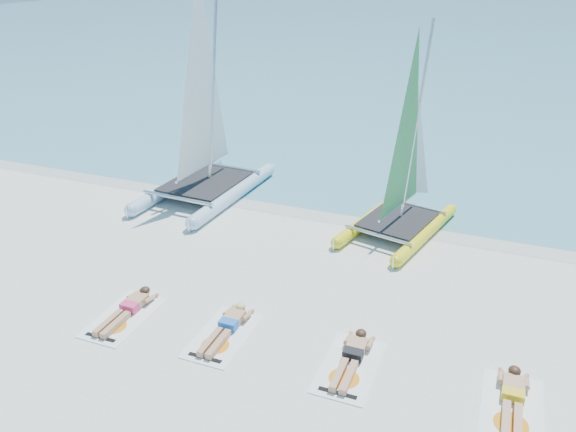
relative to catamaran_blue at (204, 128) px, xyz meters
name	(u,v)px	position (x,y,z in m)	size (l,w,h in m)	color
ground	(242,310)	(3.88, -5.51, -2.15)	(140.00, 140.00, 0.00)	white
sea	(478,20)	(3.88, 57.49, -2.14)	(140.00, 115.00, 0.01)	#6CA6B4
wet_sand_strip	(323,211)	(3.88, -0.01, -2.14)	(140.00, 1.40, 0.01)	silver
catamaran_blue	(204,128)	(0.00, 0.00, 0.00)	(2.81, 5.41, 7.20)	#C0D7FD
catamaran_yellow	(409,165)	(6.29, -0.06, -0.35)	(2.91, 4.60, 5.70)	yellow
towel_a	(123,317)	(1.66, -6.68, -2.14)	(1.00, 1.85, 0.02)	white
sunbather_a	(128,308)	(1.66, -6.49, -2.03)	(0.37, 1.73, 0.26)	tan
towel_b	(223,336)	(3.91, -6.46, -2.14)	(1.00, 1.85, 0.02)	white
sunbather_b	(227,326)	(3.91, -6.27, -2.03)	(0.37, 1.73, 0.26)	tan
towel_c	(349,367)	(6.53, -6.45, -2.14)	(1.00, 1.85, 0.02)	white
sunbather_c	(352,356)	(6.53, -6.26, -2.03)	(0.37, 1.73, 0.26)	tan
towel_d	(511,410)	(9.37, -6.50, -2.14)	(1.00, 1.85, 0.02)	white
sunbather_d	(513,397)	(9.37, -6.30, -2.03)	(0.37, 1.73, 0.26)	tan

